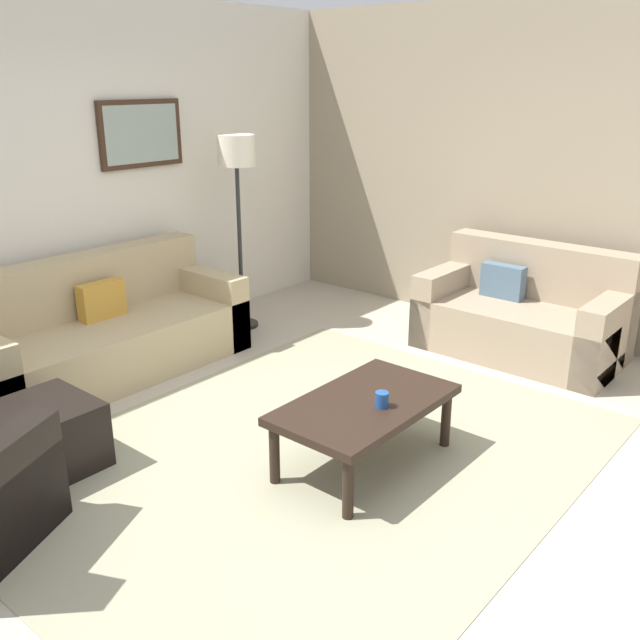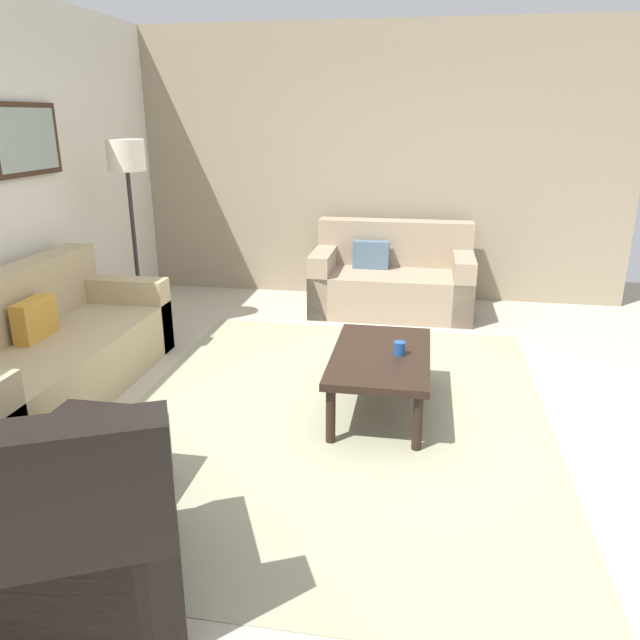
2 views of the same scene
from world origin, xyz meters
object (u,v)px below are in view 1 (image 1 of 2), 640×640
Objects in this scene: couch_main at (99,334)px; framed_artwork at (141,134)px; couch_loveseat at (525,316)px; coffee_table at (365,408)px; cup at (382,400)px; ottoman at (43,437)px; lamp_standing at (237,171)px.

couch_main is 2.73× the size of framed_artwork.
couch_loveseat is (2.50, -2.33, 0.00)m from couch_main.
coffee_table is at bearing -102.73° from framed_artwork.
cup is 0.11× the size of framed_artwork.
ottoman is at bearing -136.13° from couch_main.
couch_main is 1.26× the size of lamp_standing.
couch_loveseat is 17.76× the size of cup.
coffee_table is at bearing 87.35° from cup.
cup is at bearing -116.90° from lamp_standing.
framed_artwork is at bearing 139.25° from lamp_standing.
cup reaches higher than ottoman.
couch_main is 1.44m from ottoman.
couch_loveseat is 1.44× the size of coffee_table.
coffee_table is (0.20, -2.39, 0.06)m from couch_main.
cup is at bearing -50.76° from ottoman.
couch_main is at bearing -153.91° from framed_artwork.
ottoman is at bearing 129.24° from cup.
ottoman is at bearing 131.69° from coffee_table.
ottoman is (-1.04, -1.00, -0.10)m from couch_main.
couch_main is at bearing 137.07° from couch_loveseat.
ottoman is at bearing -159.87° from lamp_standing.
couch_main is 1.70m from framed_artwork.
couch_main is 3.86× the size of ottoman.
framed_artwork is (-0.58, 0.50, 0.32)m from lamp_standing.
framed_artwork is (0.83, 0.41, 1.43)m from couch_main.
couch_loveseat is at bearing -42.93° from couch_main.
ottoman is 1.96m from cup.
framed_artwork reaches higher than cup.
lamp_standing reaches higher than cup.
cup is at bearing -85.52° from couch_main.
cup is 3.24m from framed_artwork.
ottoman is 1.87m from coffee_table.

